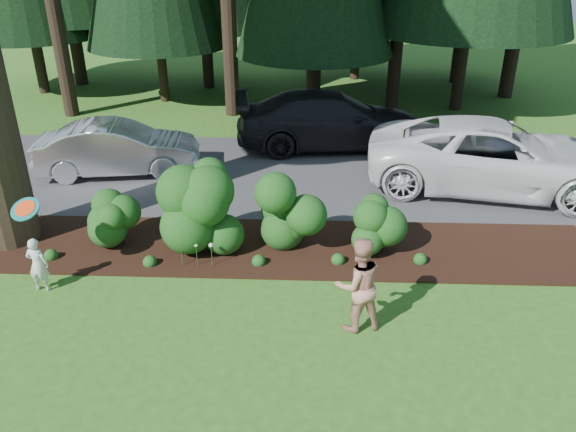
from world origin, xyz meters
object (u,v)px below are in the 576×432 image
object	(u,v)px
car_silver_wagon	(118,149)
frisbee	(25,209)
adult	(358,285)
car_dark_suv	(331,120)
child	(38,265)
car_white_suv	(494,156)

from	to	relation	value
car_silver_wagon	frisbee	xyz separation A→B (m)	(0.21, -5.61, 0.85)
car_silver_wagon	adult	bearing A→B (deg)	-146.36
car_silver_wagon	car_dark_suv	distance (m)	6.45
car_silver_wagon	child	distance (m)	5.79
car_silver_wagon	car_dark_suv	xyz separation A→B (m)	(5.93, 2.52, 0.14)
car_silver_wagon	child	world-z (taller)	car_silver_wagon
car_silver_wagon	car_white_suv	xyz separation A→B (m)	(10.01, -0.65, 0.17)
car_white_suv	child	distance (m)	10.99
car_white_suv	frisbee	distance (m)	11.00
child	adult	world-z (taller)	adult
car_white_suv	adult	distance (m)	7.17
car_silver_wagon	car_white_suv	world-z (taller)	car_white_suv
car_white_suv	adult	xyz separation A→B (m)	(-3.90, -6.02, -0.07)
car_silver_wagon	frisbee	world-z (taller)	frisbee
child	frisbee	bearing A→B (deg)	-58.50
child	frisbee	world-z (taller)	frisbee
car_silver_wagon	frisbee	bearing A→B (deg)	173.31
car_dark_suv	frisbee	xyz separation A→B (m)	(-5.72, -8.13, 0.72)
car_silver_wagon	car_dark_suv	bearing A→B (deg)	-75.80
car_dark_suv	child	bearing A→B (deg)	138.02
car_white_suv	child	world-z (taller)	car_white_suv
adult	frisbee	size ratio (longest dim) A/B	3.07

